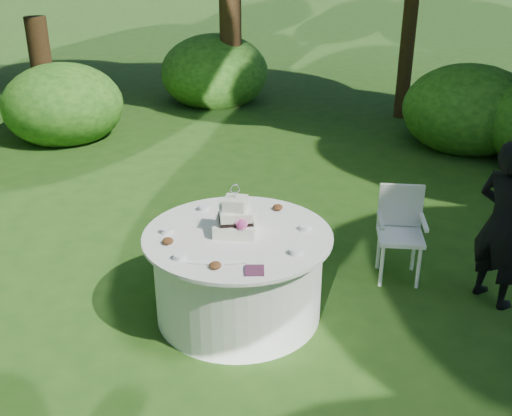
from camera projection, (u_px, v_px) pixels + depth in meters
The scene contains 9 objects.
ground at pixel (239, 313), 5.20m from camera, with size 80.00×80.00×0.00m, color #1C3E11.
napkins at pixel (254, 270), 4.33m from camera, with size 0.14×0.14×0.02m, color #4E213B.
feather_plume at pixel (215, 262), 4.45m from camera, with size 0.48×0.07×0.01m, color white.
guest at pixel (504, 224), 5.09m from camera, with size 0.55×0.36×1.50m, color black.
table at pixel (238, 274), 5.04m from camera, with size 1.56×1.56×0.77m.
cake at pixel (236, 220), 4.87m from camera, with size 0.36×0.37×0.43m.
chair at pixel (400, 226), 5.60m from camera, with size 0.46×0.45×0.89m.
votives at pixel (230, 234), 4.84m from camera, with size 1.24×0.99×0.04m.
petal_cups at pixel (223, 236), 4.80m from camera, with size 0.98×1.12×0.05m.
Camera 1 is at (0.15, -4.36, 2.98)m, focal length 42.00 mm.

